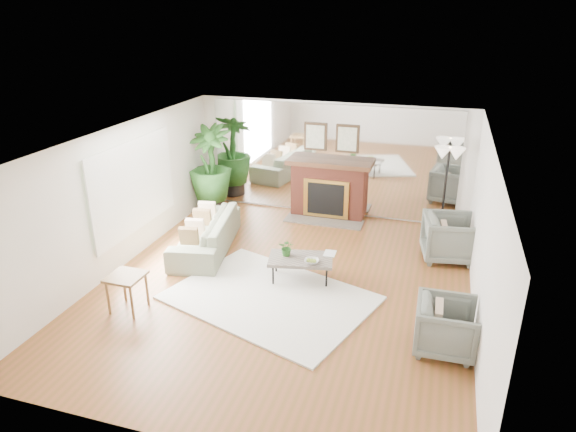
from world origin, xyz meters
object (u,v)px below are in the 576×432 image
(sofa, at_px, (206,233))
(potted_ficus, at_px, (210,166))
(floor_lamp, at_px, (449,161))
(coffee_table, at_px, (301,260))
(side_table, at_px, (126,281))
(fireplace, at_px, (328,188))
(armchair_back, at_px, (449,238))
(armchair_front, at_px, (446,327))

(sofa, relative_size, potted_ficus, 1.15)
(potted_ficus, distance_m, floor_lamp, 5.07)
(coffee_table, height_order, side_table, side_table)
(coffee_table, height_order, floor_lamp, floor_lamp)
(fireplace, relative_size, floor_lamp, 1.13)
(fireplace, distance_m, armchair_back, 2.96)
(sofa, relative_size, armchair_back, 2.48)
(armchair_front, bearing_deg, fireplace, 30.23)
(floor_lamp, bearing_deg, coffee_table, -128.80)
(armchair_back, height_order, armchair_front, armchair_back)
(armchair_front, xyz_separation_m, side_table, (-4.67, -0.36, 0.13))
(side_table, bearing_deg, coffee_table, 35.82)
(armchair_back, distance_m, armchair_front, 2.88)
(fireplace, height_order, coffee_table, fireplace)
(sofa, distance_m, potted_ficus, 2.16)
(coffee_table, xyz_separation_m, side_table, (-2.28, -1.65, 0.10))
(side_table, relative_size, floor_lamp, 0.32)
(fireplace, xyz_separation_m, armchair_front, (2.60, -4.26, -0.29))
(armchair_back, bearing_deg, floor_lamp, -2.15)
(armchair_back, bearing_deg, armchair_front, 170.35)
(coffee_table, xyz_separation_m, armchair_back, (2.38, 1.59, 0.03))
(fireplace, height_order, armchair_back, fireplace)
(armchair_back, height_order, potted_ficus, potted_ficus)
(coffee_table, relative_size, floor_lamp, 0.65)
(armchair_front, relative_size, potted_ficus, 0.41)
(sofa, height_order, floor_lamp, floor_lamp)
(armchair_back, bearing_deg, coffee_table, 114.05)
(armchair_back, height_order, side_table, armchair_back)
(sofa, bearing_deg, potted_ficus, -169.35)
(coffee_table, bearing_deg, armchair_front, -28.30)
(sofa, bearing_deg, floor_lamp, 105.45)
(side_table, bearing_deg, fireplace, 65.91)
(fireplace, xyz_separation_m, side_table, (-2.07, -4.63, -0.17))
(coffee_table, relative_size, armchair_back, 1.27)
(potted_ficus, bearing_deg, coffee_table, -42.22)
(coffee_table, height_order, sofa, sofa)
(fireplace, relative_size, armchair_back, 2.22)
(coffee_table, distance_m, potted_ficus, 3.86)
(side_table, distance_m, floor_lamp, 6.41)
(fireplace, distance_m, floor_lamp, 2.61)
(side_table, bearing_deg, floor_lamp, 44.41)
(side_table, relative_size, potted_ficus, 0.30)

